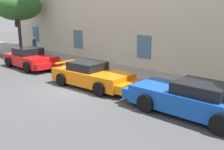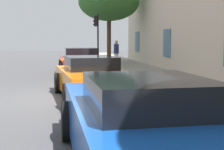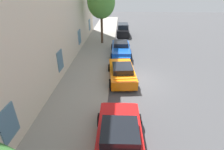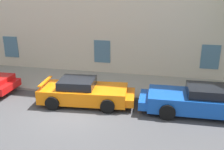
{
  "view_description": "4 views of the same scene",
  "coord_description": "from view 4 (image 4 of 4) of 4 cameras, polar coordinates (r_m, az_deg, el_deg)",
  "views": [
    {
      "loc": [
        10.02,
        -7.38,
        3.83
      ],
      "look_at": [
        1.86,
        0.97,
        0.92
      ],
      "focal_mm": 40.83,
      "sensor_mm": 36.0,
      "label": 1
    },
    {
      "loc": [
        10.28,
        0.11,
        1.84
      ],
      "look_at": [
        -2.05,
        2.07,
        0.45
      ],
      "focal_mm": 52.85,
      "sensor_mm": 36.0,
      "label": 2
    },
    {
      "loc": [
        -12.19,
        1.25,
        6.73
      ],
      "look_at": [
        -0.79,
        1.83,
        0.86
      ],
      "focal_mm": 28.11,
      "sensor_mm": 36.0,
      "label": 3
    },
    {
      "loc": [
        4.17,
        -9.89,
        5.38
      ],
      "look_at": [
        1.38,
        2.67,
        1.07
      ],
      "focal_mm": 39.79,
      "sensor_mm": 36.0,
      "label": 4
    }
  ],
  "objects": [
    {
      "name": "ground_plane",
      "position": [
        12.01,
        -9.32,
        -8.38
      ],
      "size": [
        80.0,
        80.0,
        0.0
      ],
      "primitive_type": "plane",
      "color": "#444447"
    },
    {
      "name": "sportscar_white_middle",
      "position": [
        12.18,
        18.55,
        -5.58
      ],
      "size": [
        5.12,
        2.21,
        1.34
      ],
      "color": "#144CB2",
      "rests_on": "ground"
    },
    {
      "name": "sidewalk",
      "position": [
        15.38,
        -4.0,
        -1.73
      ],
      "size": [
        60.0,
        3.86,
        0.14
      ],
      "primitive_type": "cube",
      "color": "gray",
      "rests_on": "ground"
    },
    {
      "name": "sportscar_yellow_flank",
      "position": [
        12.58,
        -5.78,
        -4.02
      ],
      "size": [
        4.85,
        2.4,
        1.28
      ],
      "color": "orange",
      "rests_on": "ground"
    }
  ]
}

